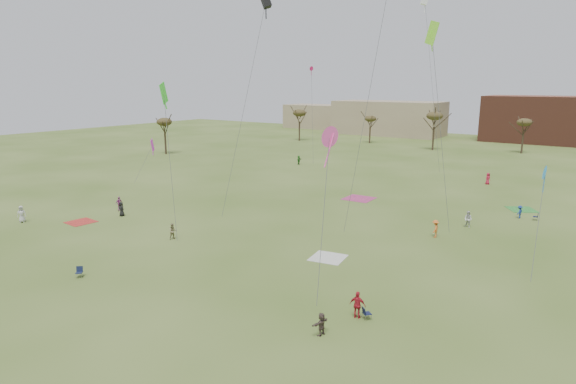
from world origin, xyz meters
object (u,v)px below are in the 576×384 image
Objects in this scene: spectator_fore_a at (358,305)px; camp_chair_right at (535,218)px; camp_chair_left at (79,274)px; flyer_near_left at (22,214)px; camp_chair_center at (367,316)px.

camp_chair_right is at bearing -109.64° from spectator_fore_a.
spectator_fore_a is 2.14× the size of camp_chair_left.
camp_chair_right is (5.82, 32.74, -0.67)m from spectator_fore_a.
flyer_near_left is 57.92m from camp_chair_right.
spectator_fore_a is 22.40m from camp_chair_left.
spectator_fore_a is 2.14× the size of camp_chair_center.
camp_chair_right is (47.00, 33.84, -0.68)m from flyer_near_left.
spectator_fore_a is 0.91m from camp_chair_center.
flyer_near_left is 2.17× the size of camp_chair_center.
camp_chair_center is 32.98m from camp_chair_right.
camp_chair_left is at bearing 7.54° from spectator_fore_a.
camp_chair_center is at bearing -50.21° from flyer_near_left.
flyer_near_left is 20.53m from camp_chair_left.
spectator_fore_a is (41.18, 1.09, -0.01)m from flyer_near_left.
camp_chair_right is at bearing -16.21° from flyer_near_left.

